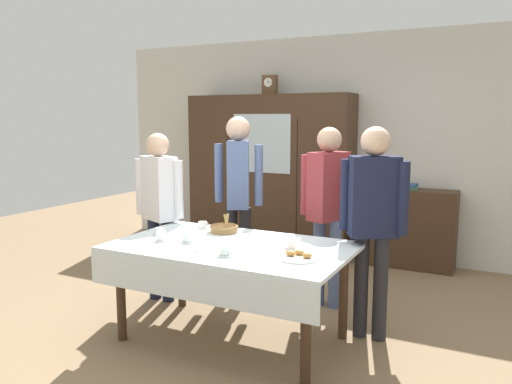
{
  "coord_description": "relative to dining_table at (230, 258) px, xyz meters",
  "views": [
    {
      "loc": [
        1.84,
        -3.43,
        1.7
      ],
      "look_at": [
        0.0,
        0.2,
        1.1
      ],
      "focal_mm": 35.37,
      "sensor_mm": 36.0,
      "label": 1
    }
  ],
  "objects": [
    {
      "name": "person_by_cabinet",
      "position": [
        0.42,
        1.03,
        0.33
      ],
      "size": [
        0.52,
        0.41,
        1.63
      ],
      "color": "slate",
      "rests_on": "ground"
    },
    {
      "name": "tea_cup_mid_right",
      "position": [
        -0.34,
        -0.07,
        0.12
      ],
      "size": [
        0.13,
        0.13,
        0.06
      ],
      "color": "silver",
      "rests_on": "dining_table"
    },
    {
      "name": "ground_plane",
      "position": [
        0.0,
        0.24,
        -0.66
      ],
      "size": [
        12.0,
        12.0,
        0.0
      ],
      "primitive_type": "plane",
      "color": "#846B4C",
      "rests_on": "ground"
    },
    {
      "name": "wall_cabinet",
      "position": [
        -0.9,
        2.59,
        0.34
      ],
      "size": [
        2.15,
        0.46,
        1.99
      ],
      "color": "#3D2819",
      "rests_on": "ground"
    },
    {
      "name": "person_beside_shelf",
      "position": [
        0.94,
        0.54,
        0.34
      ],
      "size": [
        0.52,
        0.35,
        1.64
      ],
      "color": "#232328",
      "rests_on": "ground"
    },
    {
      "name": "back_wall",
      "position": [
        0.0,
        2.89,
        0.69
      ],
      "size": [
        6.4,
        0.1,
        2.7
      ],
      "primitive_type": "cube",
      "color": "silver",
      "rests_on": "ground"
    },
    {
      "name": "bread_basket",
      "position": [
        -0.27,
        0.36,
        0.13
      ],
      "size": [
        0.24,
        0.24,
        0.16
      ],
      "color": "#9E7542",
      "rests_on": "dining_table"
    },
    {
      "name": "tea_cup_back_edge",
      "position": [
        0.11,
        -0.26,
        0.12
      ],
      "size": [
        0.13,
        0.13,
        0.06
      ],
      "color": "silver",
      "rests_on": "dining_table"
    },
    {
      "name": "person_behind_table_right",
      "position": [
        -1.02,
        0.49,
        0.29
      ],
      "size": [
        0.52,
        0.33,
        1.57
      ],
      "color": "#191E38",
      "rests_on": "ground"
    },
    {
      "name": "tea_cup_center",
      "position": [
        -0.5,
        0.4,
        0.12
      ],
      "size": [
        0.13,
        0.13,
        0.06
      ],
      "color": "white",
      "rests_on": "dining_table"
    },
    {
      "name": "book_stack",
      "position": [
        0.84,
        2.64,
        0.27
      ],
      "size": [
        0.18,
        0.2,
        0.06
      ],
      "color": "#3D754C",
      "rests_on": "bookshelf_low"
    },
    {
      "name": "person_behind_table_left",
      "position": [
        -0.48,
        1.01,
        0.39
      ],
      "size": [
        0.52,
        0.41,
        1.72
      ],
      "color": "#232328",
      "rests_on": "ground"
    },
    {
      "name": "spoon_back_edge",
      "position": [
        -0.14,
        -0.28,
        0.1
      ],
      "size": [
        0.12,
        0.02,
        0.01
      ],
      "color": "silver",
      "rests_on": "dining_table"
    },
    {
      "name": "tea_cup_near_right",
      "position": [
        0.44,
        0.12,
        0.12
      ],
      "size": [
        0.13,
        0.13,
        0.06
      ],
      "color": "white",
      "rests_on": "dining_table"
    },
    {
      "name": "pastry_plate",
      "position": [
        0.59,
        -0.1,
        0.11
      ],
      "size": [
        0.28,
        0.28,
        0.05
      ],
      "color": "white",
      "rests_on": "dining_table"
    },
    {
      "name": "spoon_near_right",
      "position": [
        0.74,
        0.12,
        0.1
      ],
      "size": [
        0.12,
        0.02,
        0.01
      ],
      "color": "silver",
      "rests_on": "dining_table"
    },
    {
      "name": "bookshelf_low",
      "position": [
        0.84,
        2.64,
        -0.21
      ],
      "size": [
        1.04,
        0.35,
        0.9
      ],
      "color": "#3D2819",
      "rests_on": "ground"
    },
    {
      "name": "tea_cup_far_left",
      "position": [
        -0.68,
        0.04,
        0.12
      ],
      "size": [
        0.13,
        0.13,
        0.06
      ],
      "color": "white",
      "rests_on": "dining_table"
    },
    {
      "name": "mantel_clock",
      "position": [
        -0.9,
        2.59,
        1.45
      ],
      "size": [
        0.18,
        0.11,
        0.24
      ],
      "color": "brown",
      "rests_on": "wall_cabinet"
    },
    {
      "name": "tea_cup_mid_left",
      "position": [
        -0.54,
        -0.13,
        0.12
      ],
      "size": [
        0.13,
        0.13,
        0.06
      ],
      "color": "white",
      "rests_on": "dining_table"
    },
    {
      "name": "dining_table",
      "position": [
        0.0,
        0.0,
        0.0
      ],
      "size": [
        1.79,
        1.08,
        0.75
      ],
      "color": "#3D2819",
      "rests_on": "ground"
    }
  ]
}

